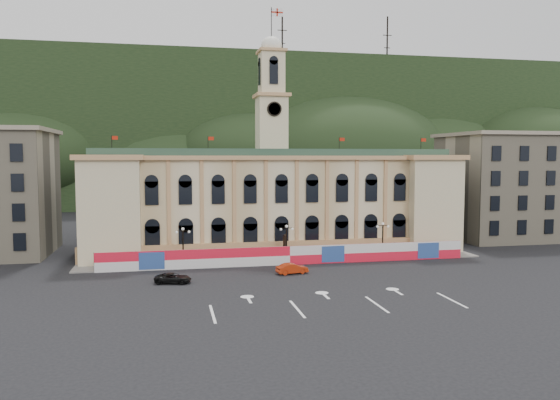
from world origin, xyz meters
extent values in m
plane|color=black|center=(0.00, 0.00, 0.00)|extent=(260.00, 260.00, 0.00)
cube|color=black|center=(0.00, 130.00, 22.00)|extent=(230.00, 70.00, 44.00)
cube|color=#595651|center=(35.00, 110.00, 30.00)|extent=(22.00, 8.00, 14.00)
cube|color=#595651|center=(-48.00, 108.00, 26.00)|extent=(16.00, 7.00, 10.00)
cylinder|color=black|center=(20.00, 115.00, 50.00)|extent=(0.50, 0.50, 20.00)
cylinder|color=black|center=(55.00, 115.00, 50.00)|extent=(0.50, 0.50, 20.00)
cube|color=beige|center=(0.00, 28.00, 7.00)|extent=(55.00, 15.00, 14.00)
cube|color=tan|center=(0.00, 20.20, 1.20)|extent=(56.00, 0.80, 2.40)
cube|color=tan|center=(0.00, 28.00, 14.30)|extent=(56.20, 16.20, 0.60)
cube|color=#294535|center=(0.00, 28.00, 15.00)|extent=(53.00, 13.00, 1.20)
cube|color=beige|center=(-23.50, 27.00, 7.00)|extent=(8.00, 17.00, 14.00)
cube|color=beige|center=(23.50, 27.00, 7.00)|extent=(8.00, 17.00, 14.00)
cube|color=beige|center=(0.00, 28.00, 19.60)|extent=(4.40, 4.40, 8.00)
cube|color=tan|center=(0.00, 28.00, 23.80)|extent=(5.20, 5.20, 0.50)
cube|color=beige|center=(0.00, 28.00, 27.10)|extent=(3.60, 3.60, 6.50)
cube|color=tan|center=(0.00, 28.00, 30.50)|extent=(4.20, 4.20, 0.40)
cylinder|color=black|center=(0.00, 25.70, 21.60)|extent=(2.20, 0.20, 2.20)
ellipsoid|color=white|center=(0.00, 28.00, 31.40)|extent=(3.20, 3.20, 2.72)
cylinder|color=black|center=(0.00, 28.00, 34.60)|extent=(0.12, 0.12, 5.00)
cube|color=white|center=(0.90, 28.00, 36.40)|extent=(1.80, 0.04, 1.20)
cube|color=#B41D0B|center=(0.90, 27.97, 36.40)|extent=(1.80, 0.02, 0.22)
cube|color=#B41D0B|center=(0.90, 27.97, 36.40)|extent=(0.22, 0.02, 1.20)
cube|color=tan|center=(43.00, 31.00, 9.00)|extent=(20.00, 16.00, 18.00)
cube|color=gray|center=(43.00, 31.00, 18.30)|extent=(21.00, 17.00, 0.60)
cube|color=red|center=(0.00, 15.00, 1.25)|extent=(50.00, 0.25, 2.50)
cube|color=#29478A|center=(-18.00, 14.86, 1.25)|extent=(3.20, 0.05, 2.20)
cube|color=#29478A|center=(6.00, 14.86, 1.25)|extent=(3.20, 0.05, 2.20)
cube|color=#29478A|center=(20.00, 14.86, 1.25)|extent=(3.20, 0.05, 2.20)
cube|color=slate|center=(0.00, 17.75, 0.08)|extent=(56.00, 5.50, 0.16)
cube|color=#595651|center=(0.00, 18.00, 0.90)|extent=(1.40, 1.40, 1.80)
cylinder|color=black|center=(0.00, 18.00, 2.60)|extent=(0.60, 0.60, 1.60)
sphere|color=black|center=(0.00, 18.00, 3.50)|extent=(0.44, 0.44, 0.44)
cylinder|color=black|center=(-14.00, 17.00, 0.15)|extent=(0.44, 0.44, 0.30)
cylinder|color=black|center=(-14.00, 17.00, 2.40)|extent=(0.18, 0.18, 4.80)
cube|color=black|center=(-14.00, 17.00, 4.70)|extent=(1.60, 0.08, 0.08)
sphere|color=silver|center=(-14.80, 17.00, 4.55)|extent=(0.36, 0.36, 0.36)
sphere|color=silver|center=(-13.20, 17.00, 4.55)|extent=(0.36, 0.36, 0.36)
sphere|color=silver|center=(-14.00, 17.00, 4.95)|extent=(0.40, 0.40, 0.40)
cylinder|color=black|center=(0.00, 17.00, 0.15)|extent=(0.44, 0.44, 0.30)
cylinder|color=black|center=(0.00, 17.00, 2.40)|extent=(0.18, 0.18, 4.80)
cube|color=black|center=(0.00, 17.00, 4.70)|extent=(1.60, 0.08, 0.08)
sphere|color=silver|center=(-0.80, 17.00, 4.55)|extent=(0.36, 0.36, 0.36)
sphere|color=silver|center=(0.80, 17.00, 4.55)|extent=(0.36, 0.36, 0.36)
sphere|color=silver|center=(0.00, 17.00, 4.95)|extent=(0.40, 0.40, 0.40)
cylinder|color=black|center=(14.00, 17.00, 0.15)|extent=(0.44, 0.44, 0.30)
cylinder|color=black|center=(14.00, 17.00, 2.40)|extent=(0.18, 0.18, 4.80)
cube|color=black|center=(14.00, 17.00, 4.70)|extent=(1.60, 0.08, 0.08)
sphere|color=silver|center=(13.20, 17.00, 4.55)|extent=(0.36, 0.36, 0.36)
sphere|color=silver|center=(14.80, 17.00, 4.55)|extent=(0.36, 0.36, 0.36)
sphere|color=silver|center=(14.00, 17.00, 4.95)|extent=(0.40, 0.40, 0.40)
imported|color=#AB280C|center=(-0.96, 9.43, 0.65)|extent=(2.82, 4.46, 1.30)
imported|color=black|center=(-15.44, 7.23, 0.58)|extent=(3.68, 4.96, 1.15)
camera|label=1|loc=(-15.85, -55.35, 14.37)|focal=35.00mm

